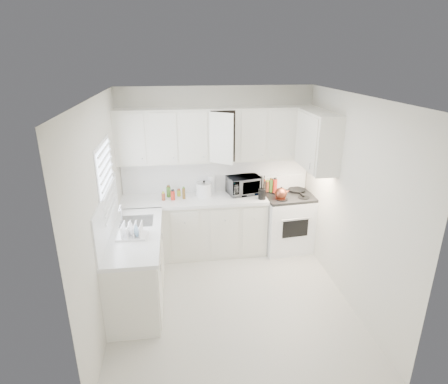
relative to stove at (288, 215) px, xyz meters
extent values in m
plane|color=beige|center=(-1.12, -1.26, -0.60)|extent=(3.20, 3.20, 0.00)
plane|color=white|center=(-1.12, -1.26, 2.00)|extent=(3.20, 3.20, 0.00)
plane|color=beige|center=(-1.12, 0.34, 0.70)|extent=(3.00, 0.00, 3.00)
plane|color=beige|center=(-1.12, -2.86, 0.70)|extent=(3.00, 0.00, 3.00)
plane|color=beige|center=(-2.62, -1.26, 0.70)|extent=(0.00, 3.20, 3.20)
plane|color=beige|center=(0.38, -1.26, 0.70)|extent=(0.00, 3.20, 3.20)
cube|color=silver|center=(-1.51, 0.03, 0.33)|extent=(2.24, 0.64, 0.05)
cube|color=silver|center=(-2.31, -1.06, 0.33)|extent=(0.64, 1.62, 0.05)
cube|color=silver|center=(-1.12, 0.33, 0.63)|extent=(2.98, 0.02, 0.55)
cube|color=silver|center=(-2.61, -1.06, 0.63)|extent=(0.02, 1.60, 0.55)
imported|color=gray|center=(-0.70, 0.13, 0.52)|extent=(0.56, 0.39, 0.34)
cylinder|color=white|center=(-1.20, 0.26, 0.49)|extent=(0.12, 0.12, 0.27)
cylinder|color=brown|center=(-1.97, 0.16, 0.42)|extent=(0.06, 0.06, 0.13)
cylinder|color=#447B29|center=(-1.89, 0.07, 0.42)|extent=(0.06, 0.06, 0.13)
cylinder|color=red|center=(-1.82, 0.16, 0.42)|extent=(0.06, 0.06, 0.13)
cylinder|color=#A9BA2B|center=(-1.74, 0.07, 0.42)|extent=(0.06, 0.06, 0.13)
cylinder|color=brown|center=(-1.67, 0.16, 0.42)|extent=(0.06, 0.06, 0.13)
cylinder|color=red|center=(-0.54, 0.20, 0.45)|extent=(0.06, 0.06, 0.19)
cylinder|color=#A9BA2B|center=(-0.48, 0.14, 0.45)|extent=(0.06, 0.06, 0.19)
cylinder|color=brown|center=(-0.43, 0.20, 0.45)|extent=(0.06, 0.06, 0.19)
cylinder|color=black|center=(-0.37, 0.14, 0.45)|extent=(0.06, 0.06, 0.19)
cylinder|color=brown|center=(-0.32, 0.20, 0.45)|extent=(0.06, 0.06, 0.19)
cylinder|color=#447B29|center=(-0.26, 0.14, 0.45)|extent=(0.06, 0.06, 0.19)
cylinder|color=red|center=(-0.21, 0.20, 0.45)|extent=(0.06, 0.06, 0.19)
camera|label=1|loc=(-1.75, -5.31, 2.43)|focal=29.72mm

